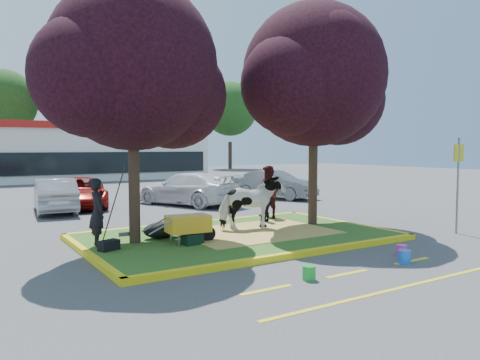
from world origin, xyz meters
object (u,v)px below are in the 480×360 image
calf (162,230)px  sign_post (458,174)px  bucket_green (309,273)px  bucket_pink (402,250)px  car_silver (55,195)px  cow (251,203)px  wheelbarrow (189,224)px  bucket_blue (405,257)px  handler (98,212)px

calf → sign_post: sign_post is taller
bucket_green → bucket_pink: size_ratio=1.05×
bucket_green → car_silver: bearing=100.2°
cow → wheelbarrow: size_ratio=0.99×
bucket_blue → wheelbarrow: bearing=131.5°
cow → calf: cow is taller
handler → bucket_pink: (5.91, -4.23, -0.85)m
bucket_green → car_silver: size_ratio=0.07×
handler → bucket_green: 5.43m
sign_post → bucket_green: 7.25m
sign_post → wheelbarrow: bearing=169.9°
calf → bucket_pink: (4.22, -4.33, -0.23)m
sign_post → bucket_green: size_ratio=10.23×
calf → car_silver: bearing=110.6°
wheelbarrow → bucket_blue: size_ratio=6.36×
bucket_pink → cow: bearing=110.3°
handler → calf: bearing=-84.2°
calf → bucket_green: 4.82m
sign_post → cow: bearing=156.4°
sign_post → car_silver: size_ratio=0.70×
handler → bucket_blue: bearing=-128.8°
calf → bucket_blue: bearing=-40.7°
wheelbarrow → sign_post: sign_post is taller
cow → bucket_blue: (0.98, -4.60, -0.79)m
sign_post → bucket_pink: sign_post is taller
bucket_pink → bucket_blue: 0.74m
handler → cow: bearing=-89.1°
wheelbarrow → handler: bearing=159.5°
bucket_green → calf: bearing=102.8°
calf → wheelbarrow: bearing=-61.4°
cow → bucket_blue: size_ratio=6.28×
handler → bucket_blue: 7.22m
bucket_pink → car_silver: 13.33m
handler → car_silver: handler is taller
wheelbarrow → bucket_pink: wheelbarrow is taller
bucket_green → cow: bearing=69.9°
cow → handler: handler is taller
cow → calf: bearing=94.2°
sign_post → bucket_blue: size_ratio=9.55×
wheelbarrow → bucket_green: size_ratio=6.80×
bucket_green → bucket_pink: 3.18m
wheelbarrow → sign_post: 8.09m
cow → bucket_pink: cow is taller
bucket_blue → bucket_pink: bearing=43.4°
cow → bucket_green: (-1.64, -4.47, -0.80)m
handler → bucket_green: size_ratio=5.97×
sign_post → bucket_green: (-6.92, -1.42, -1.64)m
bucket_blue → cow: bearing=102.0°
cow → sign_post: bearing=-110.9°
handler → sign_post: size_ratio=0.58×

